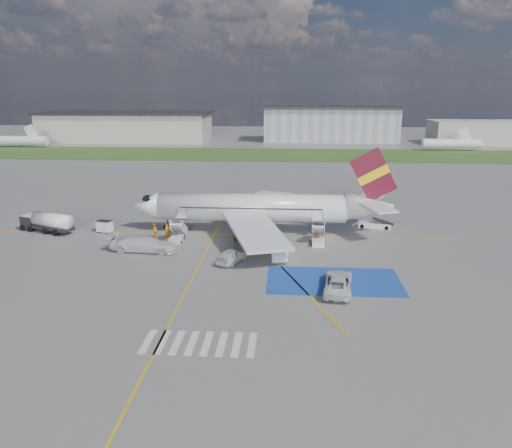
% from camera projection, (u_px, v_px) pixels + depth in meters
% --- Properties ---
extents(ground, '(400.00, 400.00, 0.00)m').
position_uv_depth(ground, '(243.00, 265.00, 56.93)').
color(ground, '#60605E').
rests_on(ground, ground).
extents(grass_strip, '(400.00, 30.00, 0.01)m').
position_uv_depth(grass_strip, '(272.00, 155.00, 148.25)').
color(grass_strip, '#2D4C1E').
rests_on(grass_strip, ground).
extents(taxiway_line_main, '(120.00, 0.20, 0.01)m').
position_uv_depth(taxiway_line_main, '(251.00, 235.00, 68.46)').
color(taxiway_line_main, gold).
rests_on(taxiway_line_main, ground).
extents(taxiway_line_cross, '(0.20, 60.00, 0.01)m').
position_uv_depth(taxiway_line_cross, '(181.00, 301.00, 47.63)').
color(taxiway_line_cross, gold).
rests_on(taxiway_line_cross, ground).
extents(taxiway_line_diag, '(20.71, 56.45, 0.01)m').
position_uv_depth(taxiway_line_diag, '(251.00, 235.00, 68.46)').
color(taxiway_line_diag, gold).
rests_on(taxiway_line_diag, ground).
extents(staging_box, '(14.00, 8.00, 0.01)m').
position_uv_depth(staging_box, '(334.00, 281.00, 52.45)').
color(staging_box, '#19419A').
rests_on(staging_box, ground).
extents(crosswalk, '(9.00, 4.00, 0.01)m').
position_uv_depth(crosswalk, '(199.00, 343.00, 39.74)').
color(crosswalk, silver).
rests_on(crosswalk, ground).
extents(terminal_west, '(60.00, 22.00, 10.00)m').
position_uv_depth(terminal_west, '(127.00, 127.00, 184.06)').
color(terminal_west, '#A19B8B').
rests_on(terminal_west, ground).
extents(terminal_centre, '(48.00, 18.00, 12.00)m').
position_uv_depth(terminal_centre, '(330.00, 124.00, 183.82)').
color(terminal_centre, gray).
rests_on(terminal_centre, ground).
extents(terminal_east, '(40.00, 16.00, 8.00)m').
position_uv_depth(terminal_east, '(490.00, 132.00, 174.13)').
color(terminal_east, '#A19B8B').
rests_on(terminal_east, ground).
extents(airliner, '(36.81, 32.95, 11.92)m').
position_uv_depth(airliner, '(262.00, 208.00, 69.38)').
color(airliner, silver).
rests_on(airliner, ground).
extents(airstairs_fwd, '(1.90, 5.20, 3.60)m').
position_uv_depth(airstairs_fwd, '(177.00, 236.00, 65.73)').
color(airstairs_fwd, silver).
rests_on(airstairs_fwd, ground).
extents(airstairs_aft, '(1.90, 5.20, 3.60)m').
position_uv_depth(airstairs_aft, '(318.00, 239.00, 64.56)').
color(airstairs_aft, silver).
rests_on(airstairs_aft, ground).
extents(fuel_tanker, '(8.41, 4.85, 2.79)m').
position_uv_depth(fuel_tanker, '(47.00, 224.00, 69.67)').
color(fuel_tanker, black).
rests_on(fuel_tanker, ground).
extents(gpu_cart, '(2.32, 1.84, 1.70)m').
position_uv_depth(gpu_cart, '(105.00, 227.00, 69.59)').
color(gpu_cart, silver).
rests_on(gpu_cart, ground).
extents(belt_loader, '(5.10, 2.67, 1.47)m').
position_uv_depth(belt_loader, '(375.00, 225.00, 71.92)').
color(belt_loader, silver).
rests_on(belt_loader, ground).
extents(car_silver_a, '(3.68, 5.20, 1.64)m').
position_uv_depth(car_silver_a, '(232.00, 256.00, 57.71)').
color(car_silver_a, silver).
rests_on(car_silver_a, ground).
extents(car_silver_b, '(2.32, 5.36, 1.72)m').
position_uv_depth(car_silver_b, '(278.00, 251.00, 59.10)').
color(car_silver_b, silver).
rests_on(car_silver_b, ground).
extents(van_white_a, '(3.34, 6.03, 2.16)m').
position_uv_depth(van_white_a, '(338.00, 280.00, 49.90)').
color(van_white_a, silver).
rests_on(van_white_a, ground).
extents(van_white_b, '(6.58, 3.17, 2.49)m').
position_uv_depth(van_white_b, '(143.00, 242.00, 61.49)').
color(van_white_b, silver).
rests_on(van_white_b, ground).
extents(crew_fwd, '(0.83, 0.82, 1.94)m').
position_uv_depth(crew_fwd, '(167.00, 231.00, 66.94)').
color(crew_fwd, orange).
rests_on(crew_fwd, ground).
extents(crew_nose, '(0.99, 1.14, 1.98)m').
position_uv_depth(crew_nose, '(154.00, 230.00, 67.13)').
color(crew_nose, orange).
rests_on(crew_nose, ground).
extents(crew_aft, '(0.52, 1.01, 1.65)m').
position_uv_depth(crew_aft, '(317.00, 233.00, 66.56)').
color(crew_aft, '#FA600D').
rests_on(crew_aft, ground).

